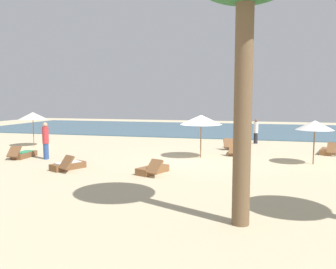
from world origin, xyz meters
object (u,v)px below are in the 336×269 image
person_1 (249,131)px  umbrella_2 (315,125)px  lounger_1 (68,165)px  lounger_2 (153,169)px  umbrella_0 (33,116)px  person_0 (46,140)px  person_2 (256,131)px  lounger_0 (235,151)px  lounger_3 (232,146)px  umbrella_3 (201,120)px  lounger_4 (327,151)px  lounger_5 (23,154)px

person_1 → umbrella_2: bearing=-62.3°
lounger_1 → lounger_2: size_ratio=0.99×
lounger_2 → umbrella_0: bearing=149.2°
umbrella_2 → lounger_2: bearing=-150.1°
person_0 → person_2: size_ratio=1.13×
lounger_0 → lounger_3: bearing=98.4°
lounger_0 → lounger_1: bearing=-138.7°
umbrella_2 → lounger_0: size_ratio=1.24×
lounger_0 → person_1: 4.09m
umbrella_2 → umbrella_3: (-5.39, 0.46, 0.14)m
lounger_0 → person_2: size_ratio=1.00×
lounger_4 → person_1: bearing=149.6°
lounger_1 → lounger_3: size_ratio=0.99×
umbrella_2 → umbrella_3: size_ratio=0.93×
lounger_0 → lounger_1: size_ratio=0.94×
lounger_1 → person_2: 13.47m
lounger_4 → umbrella_3: bearing=-156.0°
umbrella_0 → lounger_4: (17.57, 1.42, -1.79)m
lounger_5 → person_2: (11.59, 8.90, 0.66)m
umbrella_0 → person_0: 5.36m
umbrella_0 → person_2: umbrella_0 is taller
lounger_0 → lounger_5: bearing=-160.0°
lounger_2 → person_2: person_2 is taller
lounger_1 → lounger_5: 4.34m
lounger_5 → lounger_3: bearing=30.5°
person_0 → lounger_1: bearing=-39.9°
lounger_1 → lounger_5: bearing=151.4°
umbrella_2 → lounger_1: 11.32m
lounger_0 → person_1: person_1 is taller
umbrella_3 → lounger_4: (6.57, 2.93, -1.80)m
lounger_0 → umbrella_2: bearing=-27.5°
lounger_0 → lounger_4: size_ratio=0.94×
umbrella_2 → person_1: size_ratio=1.15×
umbrella_2 → person_0: 13.05m
lounger_2 → person_2: (3.97, 10.84, 0.67)m
lounger_0 → person_0: size_ratio=0.89×
umbrella_3 → lounger_0: bearing=41.7°
lounger_1 → person_2: bearing=54.7°
lounger_0 → lounger_4: (4.91, 1.45, -0.00)m
lounger_2 → lounger_0: bearing=63.0°
lounger_0 → lounger_4: 5.12m
umbrella_0 → person_2: size_ratio=1.32×
lounger_3 → lounger_4: bearing=-8.1°
umbrella_0 → person_0: size_ratio=1.17×
umbrella_3 → person_2: 7.17m
umbrella_3 → person_1: size_ratio=1.24×
lounger_2 → umbrella_3: bearing=73.4°
umbrella_0 → lounger_1: umbrella_0 is taller
umbrella_2 → lounger_3: bearing=134.4°
lounger_0 → lounger_1: lounger_0 is taller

